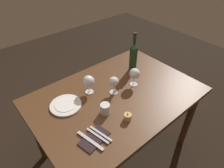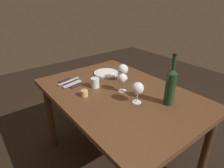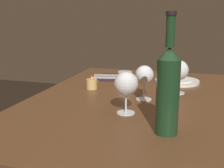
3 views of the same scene
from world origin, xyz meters
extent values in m
plane|color=black|center=(0.00, 0.00, 0.00)|extent=(6.00, 6.00, 0.00)
cube|color=#56351E|center=(0.00, 0.00, 0.72)|extent=(1.30, 0.90, 0.04)
cylinder|color=#412816|center=(-0.58, -0.38, 0.35)|extent=(0.06, 0.06, 0.70)
cylinder|color=#412816|center=(0.58, -0.38, 0.35)|extent=(0.06, 0.06, 0.70)
cylinder|color=#412816|center=(0.58, 0.38, 0.35)|extent=(0.06, 0.06, 0.70)
cylinder|color=white|center=(-0.19, 0.00, 0.74)|extent=(0.07, 0.07, 0.00)
cylinder|color=white|center=(-0.19, 0.00, 0.78)|extent=(0.01, 0.01, 0.07)
sphere|color=white|center=(-0.19, 0.00, 0.85)|extent=(0.09, 0.09, 0.09)
cylinder|color=maroon|center=(-0.19, 0.00, 0.85)|extent=(0.07, 0.07, 0.02)
cylinder|color=white|center=(0.00, -0.03, 0.74)|extent=(0.07, 0.07, 0.00)
cylinder|color=white|center=(0.00, -0.03, 0.78)|extent=(0.01, 0.01, 0.07)
sphere|color=white|center=(0.00, -0.03, 0.85)|extent=(0.08, 0.08, 0.08)
cylinder|color=maroon|center=(0.00, -0.03, 0.85)|extent=(0.06, 0.06, 0.02)
cylinder|color=white|center=(0.14, -0.16, 0.74)|extent=(0.07, 0.07, 0.00)
cylinder|color=white|center=(0.14, -0.16, 0.78)|extent=(0.01, 0.01, 0.07)
sphere|color=white|center=(0.14, -0.16, 0.85)|extent=(0.09, 0.09, 0.09)
cylinder|color=maroon|center=(0.14, -0.16, 0.84)|extent=(0.07, 0.07, 0.02)
cylinder|color=#19381E|center=(-0.34, -0.16, 0.85)|extent=(0.07, 0.07, 0.23)
cone|color=#19381E|center=(-0.34, -0.16, 0.98)|extent=(0.07, 0.07, 0.03)
cylinder|color=#19381E|center=(-0.34, -0.16, 1.05)|extent=(0.03, 0.03, 0.09)
cylinder|color=black|center=(-0.34, -0.16, 1.10)|extent=(0.03, 0.03, 0.01)
cylinder|color=white|center=(0.19, 0.10, 0.78)|extent=(0.07, 0.07, 0.08)
cylinder|color=silver|center=(0.19, 0.10, 0.77)|extent=(0.06, 0.06, 0.04)
cylinder|color=#DBB266|center=(0.11, 0.24, 0.76)|extent=(0.05, 0.05, 0.05)
cylinder|color=white|center=(0.11, 0.24, 0.76)|extent=(0.04, 0.04, 0.03)
cone|color=#F99E2D|center=(0.11, 0.24, 0.80)|extent=(0.01, 0.01, 0.02)
cylinder|color=white|center=(0.37, -0.14, 0.75)|extent=(0.23, 0.23, 0.01)
cylinder|color=white|center=(0.37, -0.14, 0.76)|extent=(0.16, 0.16, 0.00)
cube|color=#2D1E23|center=(0.38, 0.23, 0.74)|extent=(0.21, 0.15, 0.01)
cube|color=silver|center=(0.35, 0.23, 0.75)|extent=(0.05, 0.18, 0.00)
cube|color=silver|center=(0.33, 0.23, 0.75)|extent=(0.05, 0.18, 0.00)
cube|color=silver|center=(0.41, 0.23, 0.75)|extent=(0.06, 0.21, 0.00)
camera|label=1|loc=(0.77, 0.86, 1.75)|focal=31.21mm
camera|label=2|loc=(-1.01, 0.86, 1.44)|focal=30.94mm
camera|label=3|loc=(-1.20, -0.24, 1.09)|focal=47.75mm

